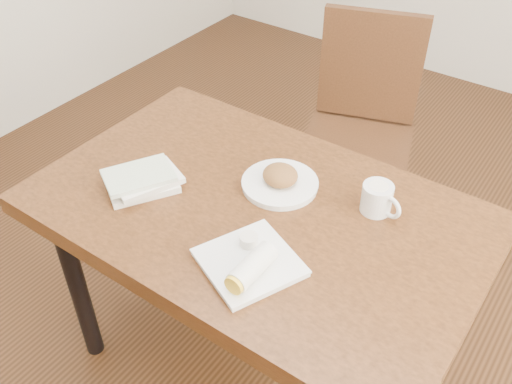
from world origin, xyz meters
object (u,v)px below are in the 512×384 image
Objects in this scene: chair_far at (361,119)px; book_stack at (143,181)px; plate_scone at (280,181)px; coffee_mug at (378,198)px; table at (256,229)px; plate_burrito at (250,263)px.

book_stack is (-0.21, -0.99, 0.23)m from chair_far.
coffee_mug reaches higher than plate_scone.
chair_far is (-0.10, 0.87, -0.12)m from table.
plate_burrito is (-0.15, -0.38, -0.02)m from coffee_mug.
chair_far reaches higher than book_stack.
chair_far is at bearing 77.93° from book_stack.
book_stack is at bearing 169.36° from plate_burrito.
table is at bearing 121.77° from plate_burrito.
table is 0.35m from book_stack.
plate_scone is (0.10, -0.76, 0.22)m from chair_far.
chair_far reaches higher than coffee_mug.
book_stack is (-0.32, -0.23, 0.00)m from plate_scone.
coffee_mug is at bearing -61.67° from chair_far.
chair_far is 7.78× the size of coffee_mug.
coffee_mug is at bearing 67.79° from plate_burrito.
plate_burrito reaches higher than plate_scone.
coffee_mug reaches higher than table.
coffee_mug is (0.38, -0.70, 0.25)m from chair_far.
table is at bearing 21.29° from book_stack.
chair_far is at bearing 97.80° from plate_scone.
plate_burrito reaches higher than table.
table is 0.15m from plate_scone.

